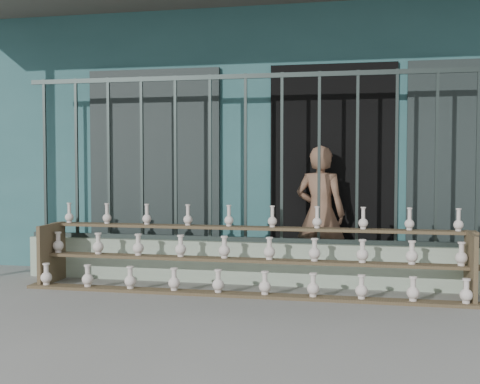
# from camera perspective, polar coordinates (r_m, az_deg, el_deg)

# --- Properties ---
(ground) EXTENTS (60.00, 60.00, 0.00)m
(ground) POSITION_cam_1_polar(r_m,az_deg,el_deg) (5.33, -2.20, -11.31)
(ground) COLOR slate
(workshop_building) EXTENTS (7.40, 6.60, 3.21)m
(workshop_building) POSITION_cam_1_polar(r_m,az_deg,el_deg) (9.34, 4.02, 4.75)
(workshop_building) COLOR #2B595B
(workshop_building) RESTS_ON ground
(parapet_wall) EXTENTS (5.00, 0.20, 0.45)m
(parapet_wall) POSITION_cam_1_polar(r_m,az_deg,el_deg) (6.53, 0.53, -6.68)
(parapet_wall) COLOR #A2B69C
(parapet_wall) RESTS_ON ground
(security_fence) EXTENTS (5.00, 0.04, 1.80)m
(security_fence) POSITION_cam_1_polar(r_m,az_deg,el_deg) (6.44, 0.54, 3.23)
(security_fence) COLOR #283330
(security_fence) RESTS_ON parapet_wall
(shelf_rack) EXTENTS (4.50, 0.68, 0.85)m
(shelf_rack) POSITION_cam_1_polar(r_m,az_deg,el_deg) (6.10, 0.58, -6.11)
(shelf_rack) COLOR brown
(shelf_rack) RESTS_ON ground
(elderly_woman) EXTENTS (0.60, 0.46, 1.49)m
(elderly_woman) POSITION_cam_1_polar(r_m,az_deg,el_deg) (6.63, 7.63, -2.05)
(elderly_woman) COLOR brown
(elderly_woman) RESTS_ON ground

